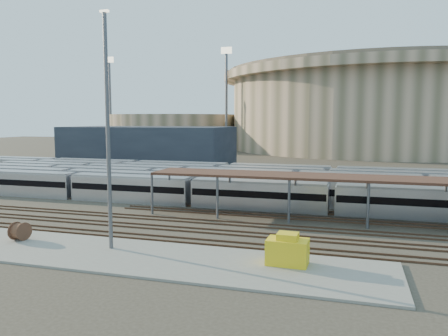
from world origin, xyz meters
name	(u,v)px	position (x,y,z in m)	size (l,w,h in m)	color
ground	(209,220)	(0.00, 0.00, 0.00)	(420.00, 420.00, 0.00)	#383026
apron	(102,253)	(-5.00, -15.00, 0.10)	(50.00, 9.00, 0.20)	gray
subway_trains	(249,184)	(0.43, 18.50, 1.80)	(128.42, 23.90, 3.60)	silver
inspection_shed	(409,181)	(22.00, 4.00, 4.98)	(60.30, 6.00, 5.30)	#545459
empty_tracks	(195,230)	(0.00, -5.00, 0.09)	(170.00, 9.62, 0.18)	#4C3323
stadium	(378,108)	(25.00, 140.00, 16.47)	(124.00, 124.00, 32.50)	tan
secondary_arena	(174,131)	(-60.00, 130.00, 7.00)	(56.00, 56.00, 14.00)	tan
service_building	(149,146)	(-35.00, 55.00, 5.00)	(42.00, 20.00, 10.00)	#1E232D
floodlight_0	(226,96)	(-30.00, 110.00, 20.65)	(4.00, 1.00, 38.40)	#545459
floodlight_1	(110,99)	(-85.00, 120.00, 20.65)	(4.00, 1.00, 38.40)	#545459
floodlight_3	(297,101)	(-10.00, 160.00, 20.65)	(4.00, 1.00, 38.40)	#545459
cable_reel_east	(20,231)	(-14.68, -13.88, 1.09)	(1.77, 1.77, 0.99)	brown
yard_light_pole	(108,132)	(-4.84, -13.68, 10.76)	(0.81, 0.36, 20.95)	#545459
yellow_equipment	(287,252)	(11.16, -13.57, 1.23)	(3.29, 2.05, 2.05)	yellow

